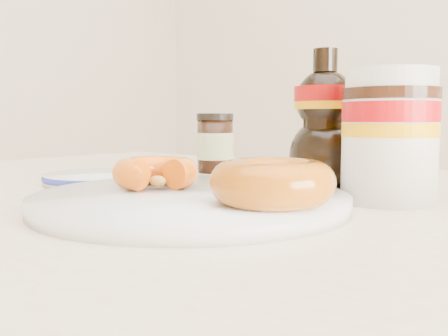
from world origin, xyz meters
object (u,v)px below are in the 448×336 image
Objects in this scene: dining_table at (252,275)px; syrup_bottle at (324,120)px; plate at (191,200)px; donut_bitten at (156,172)px; donut_whole at (272,182)px; dark_jar at (215,144)px; blue_rim_saucer at (99,178)px; nutella_jar at (390,131)px.

dining_table is 8.32× the size of syrup_bottle.
plate reaches higher than dining_table.
donut_whole reaches higher than donut_bitten.
dark_jar is 0.66× the size of blue_rim_saucer.
dining_table is 15.81× the size of donut_bitten.
donut_whole is at bearing -5.79° from donut_bitten.
syrup_bottle reaches higher than donut_whole.
dining_table is 0.15m from donut_bitten.
blue_rim_saucer is (-0.26, -0.14, -0.08)m from syrup_bottle.
syrup_bottle is 1.78× the size of dark_jar.
syrup_bottle is 0.24m from dark_jar.
donut_whole is at bearing -42.78° from dark_jar.
blue_rim_saucer is (-0.22, 0.06, -0.00)m from plate.
donut_whole reaches higher than blue_rim_saucer.
donut_whole is (0.08, -0.09, 0.12)m from dining_table.
donut_bitten is 0.17m from blue_rim_saucer.
donut_whole is at bearing -102.62° from nutella_jar.
blue_rim_saucer is (-0.17, 0.05, -0.02)m from donut_bitten.
dining_table is at bearing 134.11° from donut_whole.
blue_rim_saucer is at bearing 169.03° from donut_whole.
syrup_bottle is at bearing 106.85° from donut_whole.
syrup_bottle is at bearing -16.51° from dark_jar.
donut_whole is 0.62× the size of syrup_bottle.
syrup_bottle reaches higher than nutella_jar.
donut_whole is 0.22m from syrup_bottle.
plate is 3.40× the size of donut_bitten.
nutella_jar reaches higher than blue_rim_saucer.
donut_bitten is at bearing -17.13° from blue_rim_saucer.
nutella_jar reaches higher than dining_table.
donut_bitten is at bearing -61.62° from dark_jar.
blue_rim_saucer is (-0.23, -0.02, 0.09)m from dining_table.
plate and blue_rim_saucer have the same top height.
dining_table is at bearing 5.83° from blue_rim_saucer.
donut_whole is 0.40m from dark_jar.
syrup_bottle is at bearing 62.83° from donut_bitten.
donut_whole is (0.15, -0.01, 0.00)m from donut_bitten.
donut_bitten is 0.22m from syrup_bottle.
donut_bitten is at bearing -141.50° from nutella_jar.
plate is at bearing -100.56° from syrup_bottle.
nutella_jar is 1.43× the size of dark_jar.
syrup_bottle is (-0.06, 0.20, 0.05)m from donut_whole.
blue_rim_saucer is at bearing -174.17° from dining_table.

